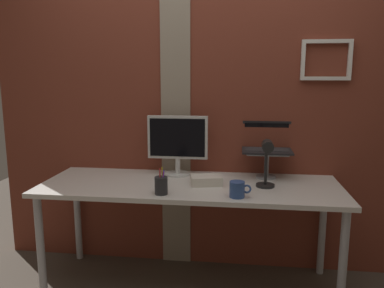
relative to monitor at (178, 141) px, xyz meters
name	(u,v)px	position (x,y,z in m)	size (l,w,h in m)	color
brick_wall_back	(206,87)	(0.19, 0.18, 0.37)	(3.17, 0.15, 2.70)	brown
desk	(190,194)	(0.12, -0.22, -0.32)	(1.97, 0.68, 0.73)	silver
monitor	(178,141)	(0.00, 0.00, 0.00)	(0.43, 0.18, 0.43)	silver
laptop_stand	(267,160)	(0.63, 0.00, -0.12)	(0.28, 0.22, 0.19)	gray
laptop	(267,143)	(0.63, 0.06, -0.01)	(0.34, 0.27, 0.20)	black
desk_lamp	(267,159)	(0.61, -0.27, -0.05)	(0.12, 0.20, 0.32)	black
pen_cup	(161,185)	(-0.03, -0.46, -0.20)	(0.08, 0.08, 0.16)	#262628
coffee_mug	(237,189)	(0.43, -0.46, -0.20)	(0.13, 0.09, 0.09)	#2D4C8C
paper_clutter_stack	(206,180)	(0.23, -0.22, -0.22)	(0.20, 0.14, 0.06)	silver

